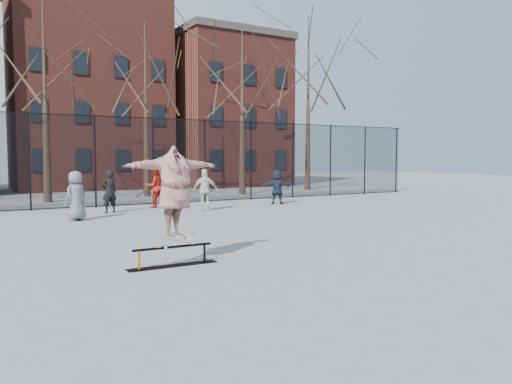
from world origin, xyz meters
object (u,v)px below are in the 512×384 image
skateboard (176,243)px  bystander_navy (277,187)px  bystander_black (109,192)px  skate_rail (173,258)px  skater (175,196)px  bystander_white (205,190)px  bystander_red (155,186)px  bystander_grey (76,196)px

skateboard → bystander_navy: bystander_navy is taller
skateboard → bystander_black: bystander_black is taller
skate_rail → skater: 1.24m
skateboard → bystander_white: bystander_white is taller
bystander_black → bystander_white: (3.55, -1.23, 0.02)m
bystander_white → bystander_red: bearing=-47.5°
skater → bystander_white: 10.33m
skateboard → bystander_white: (4.88, 9.09, 0.40)m
skateboard → bystander_black: 10.41m
skate_rail → bystander_white: 10.37m
bystander_black → skater: bearing=73.5°
bystander_grey → bystander_black: bystander_grey is taller
skater → bystander_red: bearing=59.0°
bystander_red → bystander_navy: (5.38, -1.44, -0.11)m
skate_rail → bystander_navy: 13.47m
bystander_grey → bystander_red: bystander_red is taller
skate_rail → skateboard: 0.30m
skate_rail → bystander_red: bystander_red is taller
skateboard → bystander_grey: bystander_grey is taller
bystander_red → bystander_white: 2.68m
bystander_grey → bystander_navy: bystander_grey is taller
bystander_red → skater: bearing=64.5°
skater → bystander_white: size_ratio=1.30×
skateboard → bystander_navy: 13.42m
bystander_red → bystander_white: size_ratio=1.07×
bystander_grey → bystander_white: size_ratio=1.00×
skate_rail → bystander_white: bearing=61.5°
bystander_red → skate_rail: bearing=64.2°
bystander_grey → bystander_red: 4.85m
skate_rail → bystander_grey: bystander_grey is taller
skateboard → bystander_grey: 8.49m
skater → bystander_grey: bearing=78.2°
skate_rail → bystander_navy: (9.02, 9.99, 0.64)m
bystander_white → bystander_navy: 4.18m
skater → bystander_grey: 8.50m
bystander_red → bystander_white: (1.30, -2.34, -0.06)m
bystander_white → skate_rail: bearing=74.9°
skater → bystander_black: 10.42m
bystander_grey → bystander_white: bearing=159.3°
bystander_navy → bystander_black: bearing=31.0°
skate_rail → bystander_white: (4.94, 9.09, 0.69)m
skater → bystander_grey: (-0.27, 8.48, -0.55)m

